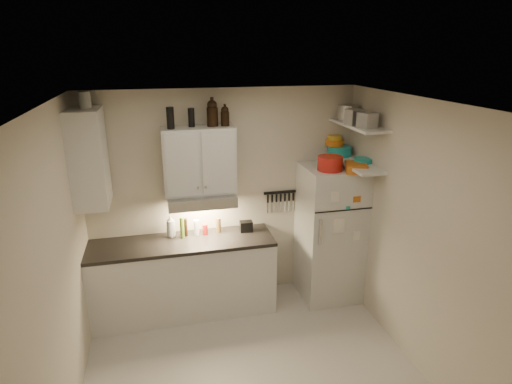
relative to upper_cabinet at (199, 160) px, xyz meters
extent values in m
cube|color=beige|center=(0.30, -1.33, -1.84)|extent=(3.20, 3.00, 0.02)
cube|color=white|center=(0.30, -1.33, 0.78)|extent=(3.20, 3.00, 0.02)
cube|color=beige|center=(0.30, 0.18, -0.53)|extent=(3.20, 0.02, 2.60)
cube|color=beige|center=(-1.31, -1.33, -0.53)|extent=(0.02, 3.00, 2.60)
cube|color=beige|center=(1.91, -1.33, -0.53)|extent=(0.02, 3.00, 2.60)
cube|color=silver|center=(-0.25, -0.14, -1.39)|extent=(2.10, 0.60, 0.88)
cube|color=black|center=(-0.25, -0.14, -0.93)|extent=(2.10, 0.62, 0.04)
cube|color=silver|center=(0.00, 0.00, 0.00)|extent=(0.80, 0.33, 0.75)
cube|color=silver|center=(-1.14, -0.14, 0.12)|extent=(0.33, 0.55, 1.00)
cube|color=silver|center=(0.00, -0.06, -0.44)|extent=(0.76, 0.46, 0.12)
cube|color=silver|center=(1.55, -0.18, -0.98)|extent=(0.70, 0.68, 1.70)
cube|color=silver|center=(1.75, -0.31, 0.38)|extent=(0.30, 0.95, 0.03)
cube|color=silver|center=(1.75, -0.31, -0.07)|extent=(0.30, 0.95, 0.03)
cube|color=black|center=(1.00, 0.15, -0.51)|extent=(0.42, 0.02, 0.03)
cylinder|color=#AE1B14|center=(1.44, -0.31, -0.04)|extent=(0.32, 0.32, 0.16)
cube|color=#B75C16|center=(1.70, -0.43, -0.08)|extent=(0.31, 0.35, 0.10)
cylinder|color=silver|center=(1.55, -0.27, -0.07)|extent=(0.07, 0.07, 0.11)
cylinder|color=silver|center=(1.76, -0.02, 0.48)|extent=(0.32, 0.32, 0.17)
cube|color=#AAAAAD|center=(1.68, -0.36, 0.48)|extent=(0.20, 0.18, 0.17)
cube|color=#AAAAAD|center=(1.73, -0.56, 0.47)|extent=(0.20, 0.20, 0.16)
cylinder|color=teal|center=(1.71, 0.04, 0.01)|extent=(0.28, 0.28, 0.11)
cylinder|color=#CB6213|center=(1.67, 0.11, 0.10)|extent=(0.23, 0.23, 0.07)
cylinder|color=gold|center=(1.67, 0.11, 0.16)|extent=(0.18, 0.18, 0.06)
cylinder|color=teal|center=(1.83, -0.34, -0.02)|extent=(0.27, 0.27, 0.05)
cylinder|color=black|center=(-0.06, 0.02, 0.48)|extent=(0.07, 0.07, 0.20)
cylinder|color=black|center=(-0.29, -0.06, 0.49)|extent=(0.10, 0.10, 0.23)
cylinder|color=silver|center=(-1.11, -0.06, 0.71)|extent=(0.15, 0.15, 0.16)
imported|color=silver|center=(-0.36, 0.02, -0.75)|extent=(0.14, 0.15, 0.31)
cylinder|color=brown|center=(0.20, 0.02, -0.82)|extent=(0.06, 0.06, 0.18)
cylinder|color=#4A6719|center=(-0.23, -0.04, -0.78)|extent=(0.06, 0.06, 0.26)
cylinder|color=black|center=(-0.19, 0.01, -0.80)|extent=(0.06, 0.06, 0.22)
cylinder|color=silver|center=(-0.06, 0.01, -0.81)|extent=(0.08, 0.08, 0.19)
cylinder|color=#AE1B14|center=(0.04, 0.00, -0.84)|extent=(0.06, 0.06, 0.13)
cube|color=black|center=(0.53, -0.03, -0.84)|extent=(0.15, 0.11, 0.13)
camera|label=1|loc=(-0.47, -4.66, 1.19)|focal=30.00mm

